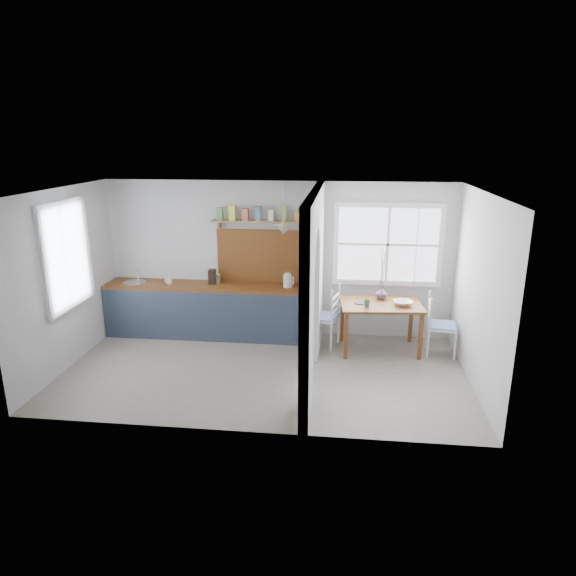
# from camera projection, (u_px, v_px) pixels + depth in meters

# --- Properties ---
(floor) EXTENTS (5.80, 3.20, 0.01)m
(floor) POSITION_uv_depth(u_px,v_px,m) (264.00, 371.00, 7.47)
(floor) COLOR gray
(floor) RESTS_ON ground
(ceiling) EXTENTS (5.80, 3.20, 0.01)m
(ceiling) POSITION_uv_depth(u_px,v_px,m) (262.00, 191.00, 6.73)
(ceiling) COLOR #BEBEBE
(ceiling) RESTS_ON walls
(walls) EXTENTS (5.81, 3.21, 2.60)m
(walls) POSITION_uv_depth(u_px,v_px,m) (263.00, 286.00, 7.10)
(walls) COLOR #BEBEBE
(walls) RESTS_ON floor
(partition) EXTENTS (0.12, 3.20, 2.60)m
(partition) POSITION_uv_depth(u_px,v_px,m) (314.00, 275.00, 7.03)
(partition) COLOR #BEBEBE
(partition) RESTS_ON floor
(kitchen_window) EXTENTS (0.10, 1.16, 1.50)m
(kitchen_window) POSITION_uv_depth(u_px,v_px,m) (64.00, 256.00, 7.31)
(kitchen_window) COLOR white
(kitchen_window) RESTS_ON walls
(nook_window) EXTENTS (1.76, 0.10, 1.30)m
(nook_window) POSITION_uv_depth(u_px,v_px,m) (388.00, 245.00, 8.31)
(nook_window) COLOR white
(nook_window) RESTS_ON walls
(counter) EXTENTS (3.50, 0.60, 0.90)m
(counter) POSITION_uv_depth(u_px,v_px,m) (211.00, 309.00, 8.72)
(counter) COLOR brown
(counter) RESTS_ON floor
(sink) EXTENTS (0.40, 0.40, 0.02)m
(sink) POSITION_uv_depth(u_px,v_px,m) (134.00, 283.00, 8.72)
(sink) COLOR silver
(sink) RESTS_ON counter
(backsplash) EXTENTS (1.65, 0.03, 0.90)m
(backsplash) POSITION_uv_depth(u_px,v_px,m) (266.00, 256.00, 8.61)
(backsplash) COLOR brown
(backsplash) RESTS_ON walls
(shelf) EXTENTS (1.75, 0.20, 0.21)m
(shelf) POSITION_uv_depth(u_px,v_px,m) (265.00, 218.00, 8.34)
(shelf) COLOR #9D7143
(shelf) RESTS_ON walls
(pendant_lamp) EXTENTS (0.26, 0.26, 0.16)m
(pendant_lamp) POSITION_uv_depth(u_px,v_px,m) (284.00, 230.00, 8.01)
(pendant_lamp) COLOR beige
(pendant_lamp) RESTS_ON ceiling
(utensil_rail) EXTENTS (0.02, 0.50, 0.02)m
(utensil_rail) POSITION_uv_depth(u_px,v_px,m) (312.00, 261.00, 7.85)
(utensil_rail) COLOR silver
(utensil_rail) RESTS_ON partition
(dining_table) EXTENTS (1.32, 0.94, 0.78)m
(dining_table) POSITION_uv_depth(u_px,v_px,m) (380.00, 327.00, 8.12)
(dining_table) COLOR brown
(dining_table) RESTS_ON floor
(chair_left) EXTENTS (0.56, 0.56, 1.01)m
(chair_left) POSITION_uv_depth(u_px,v_px,m) (323.00, 316.00, 8.26)
(chair_left) COLOR silver
(chair_left) RESTS_ON floor
(chair_right) EXTENTS (0.48, 0.48, 0.96)m
(chair_right) POSITION_uv_depth(u_px,v_px,m) (442.00, 325.00, 7.94)
(chair_right) COLOR silver
(chair_right) RESTS_ON floor
(kettle) EXTENTS (0.24, 0.21, 0.24)m
(kettle) POSITION_uv_depth(u_px,v_px,m) (288.00, 280.00, 8.42)
(kettle) COLOR silver
(kettle) RESTS_ON counter
(mug_a) EXTENTS (0.13, 0.13, 0.12)m
(mug_a) POSITION_uv_depth(u_px,v_px,m) (170.00, 281.00, 8.61)
(mug_a) COLOR beige
(mug_a) RESTS_ON counter
(mug_b) EXTENTS (0.12, 0.12, 0.08)m
(mug_b) POSITION_uv_depth(u_px,v_px,m) (168.00, 281.00, 8.64)
(mug_b) COLOR silver
(mug_b) RESTS_ON counter
(knife_block) EXTENTS (0.12, 0.16, 0.24)m
(knife_block) POSITION_uv_depth(u_px,v_px,m) (212.00, 277.00, 8.62)
(knife_block) COLOR #342218
(knife_block) RESTS_ON counter
(jar) EXTENTS (0.11, 0.11, 0.15)m
(jar) POSITION_uv_depth(u_px,v_px,m) (218.00, 279.00, 8.65)
(jar) COLOR #6E6B50
(jar) RESTS_ON counter
(towel_magenta) EXTENTS (0.02, 0.03, 0.54)m
(towel_magenta) POSITION_uv_depth(u_px,v_px,m) (309.00, 331.00, 8.26)
(towel_magenta) COLOR #A21639
(towel_magenta) RESTS_ON counter
(towel_orange) EXTENTS (0.02, 0.03, 0.53)m
(towel_orange) POSITION_uv_depth(u_px,v_px,m) (309.00, 333.00, 8.23)
(towel_orange) COLOR orange
(towel_orange) RESTS_ON counter
(bowl) EXTENTS (0.34, 0.34, 0.07)m
(bowl) POSITION_uv_depth(u_px,v_px,m) (403.00, 303.00, 7.92)
(bowl) COLOR white
(bowl) RESTS_ON dining_table
(table_cup) EXTENTS (0.14, 0.14, 0.10)m
(table_cup) POSITION_uv_depth(u_px,v_px,m) (367.00, 303.00, 7.86)
(table_cup) COLOR #46774A
(table_cup) RESTS_ON dining_table
(plate) EXTENTS (0.20, 0.20, 0.01)m
(plate) POSITION_uv_depth(u_px,v_px,m) (360.00, 303.00, 8.00)
(plate) COLOR black
(plate) RESTS_ON dining_table
(vase) EXTENTS (0.24, 0.24, 0.20)m
(vase) POSITION_uv_depth(u_px,v_px,m) (381.00, 293.00, 8.20)
(vase) COLOR #573D5E
(vase) RESTS_ON dining_table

